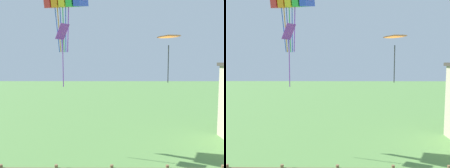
# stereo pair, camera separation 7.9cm
# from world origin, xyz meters

# --- Properties ---
(kite_orange_delta) EXTENTS (1.62, 1.62, 2.58)m
(kite_orange_delta) POSITION_xyz_m (2.88, 8.40, 6.67)
(kite_orange_delta) COLOR orange
(kite_purple_streamer) EXTENTS (0.82, 0.88, 3.72)m
(kite_purple_streamer) POSITION_xyz_m (-2.94, 10.47, 6.54)
(kite_purple_streamer) COLOR purple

